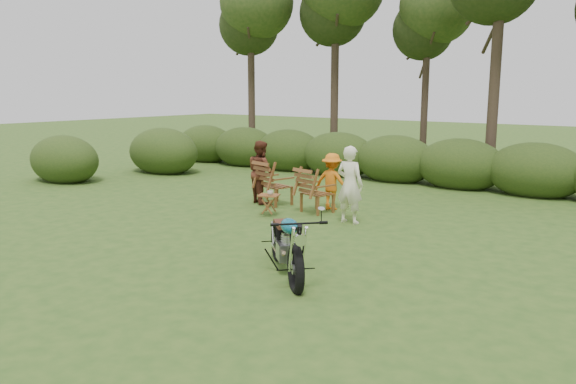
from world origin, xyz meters
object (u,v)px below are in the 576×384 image
Objects in this scene: lawn_chair_left at (276,204)px; adult_b at (261,203)px; lawn_chair_right at (317,212)px; adult_a at (349,223)px; side_table at (269,205)px; cup at (270,193)px; child at (332,210)px; motorcycle at (286,273)px.

adult_b is (-0.43, -0.05, 0.00)m from lawn_chair_left.
lawn_chair_right is 1.19m from adult_a.
adult_a is at bearing 171.39° from lawn_chair_right.
side_table is 0.29m from cup.
side_table is 1.46m from adult_b.
lawn_chair_left is 0.66× the size of adult_a.
adult_a is at bearing -179.60° from lawn_chair_left.
adult_a is 1.05× the size of adult_b.
lawn_chair_right is at bearing 56.29° from cup.
child is at bearing -89.63° from lawn_chair_right.
motorcycle is at bearing 143.73° from lawn_chair_left.
adult_a is (1.76, 0.46, -0.23)m from side_table.
adult_a reaches higher than motorcycle.
child is (0.11, 0.44, 0.00)m from lawn_chair_right.
adult_b is 1.84m from child.
adult_b is (-2.79, 0.54, 0.00)m from adult_a.
cup is 0.08× the size of adult_b.
cup is 0.08× the size of adult_a.
adult_b reaches higher than cup.
lawn_chair_right is at bearing 160.26° from motorcycle.
cup is at bearing 136.02° from lawn_chair_left.
lawn_chair_left is 0.70× the size of adult_b.
child is (-0.99, 0.89, 0.00)m from adult_a.
cup is (-2.59, 2.90, 0.52)m from motorcycle.
motorcycle is 4.66m from child.
adult_a reaches higher than adult_b.
adult_a is (2.37, -0.59, 0.00)m from lawn_chair_left.
lawn_chair_right is (-1.98, 3.82, 0.00)m from motorcycle.
adult_b is (-1.03, 1.00, -0.23)m from side_table.
adult_b is at bearing 11.00° from lawn_chair_right.
cup reaches higher than side_table.
child reaches higher than side_table.
lawn_chair_left is 2.44m from adult_a.
child reaches higher than lawn_chair_right.
cup is 1.63m from child.
side_table is at bearing 172.52° from cup.
side_table is 3.72× the size of cup.
adult_b reaches higher than side_table.
lawn_chair_left is 0.43m from adult_b.
lawn_chair_right is 1.70m from adult_b.
lawn_chair_left reaches higher than side_table.
child reaches higher than cup.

